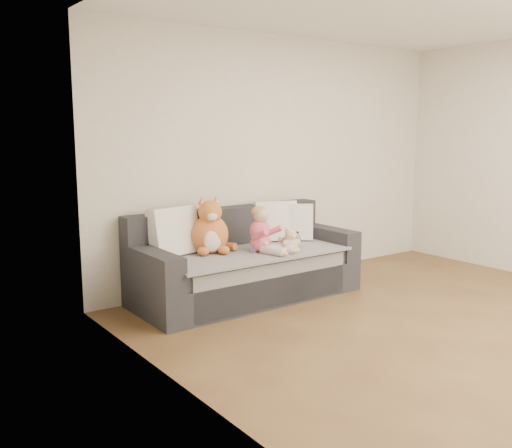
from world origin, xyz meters
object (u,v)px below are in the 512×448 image
(sofa, at_px, (244,266))
(teddy_bear, at_px, (291,242))
(plush_cat, at_px, (210,231))
(toddler, at_px, (263,232))
(sippy_cup, at_px, (254,247))

(sofa, height_order, teddy_bear, sofa)
(plush_cat, xyz_separation_m, teddy_bear, (0.61, -0.44, -0.10))
(toddler, xyz_separation_m, teddy_bear, (0.19, -0.17, -0.09))
(plush_cat, distance_m, teddy_bear, 0.76)
(sofa, distance_m, plush_cat, 0.50)
(toddler, relative_size, sippy_cup, 4.50)
(toddler, height_order, sippy_cup, toddler)
(teddy_bear, bearing_deg, sippy_cup, 151.23)
(toddler, distance_m, teddy_bear, 0.27)
(sippy_cup, bearing_deg, teddy_bear, -35.60)
(teddy_bear, height_order, sippy_cup, teddy_bear)
(toddler, distance_m, plush_cat, 0.50)
(sofa, relative_size, toddler, 4.83)
(sofa, bearing_deg, sippy_cup, -90.83)
(sofa, bearing_deg, toddler, -64.71)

